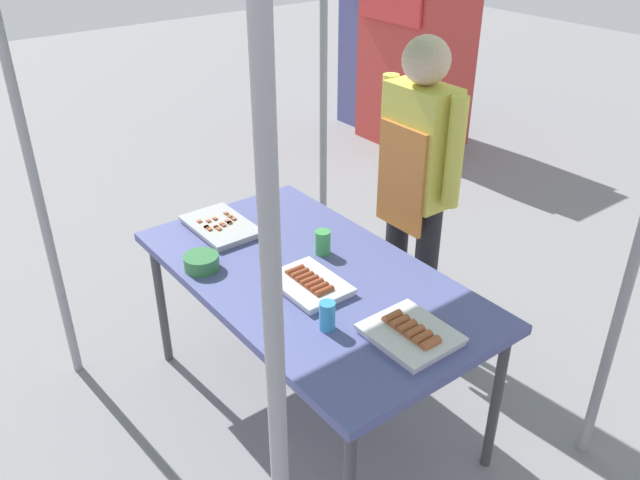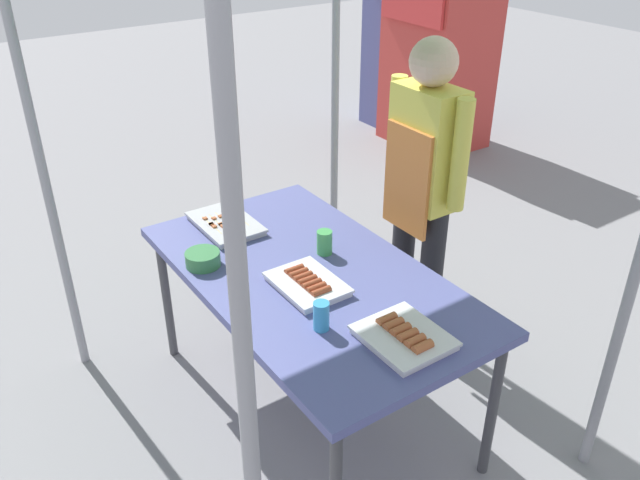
{
  "view_description": "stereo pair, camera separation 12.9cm",
  "coord_description": "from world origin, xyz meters",
  "px_view_note": "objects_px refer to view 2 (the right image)",
  "views": [
    {
      "loc": [
        1.89,
        -1.4,
        2.25
      ],
      "look_at": [
        0.0,
        0.05,
        0.9
      ],
      "focal_mm": 36.7,
      "sensor_mm": 36.0,
      "label": 1
    },
    {
      "loc": [
        1.97,
        -1.29,
        2.25
      ],
      "look_at": [
        0.0,
        0.05,
        0.9
      ],
      "focal_mm": 36.7,
      "sensor_mm": 36.0,
      "label": 2
    }
  ],
  "objects_px": {
    "tray_meat_skewers": "(225,224)",
    "vendor_woman": "(423,176)",
    "neighbor_stall_left": "(414,27)",
    "tray_pork_links": "(404,337)",
    "stall_table": "(310,284)",
    "drink_cup_near_edge": "(321,316)",
    "condiment_bowl": "(203,259)",
    "neighbor_stall_right": "(439,54)",
    "tray_grilled_sausages": "(307,284)",
    "drink_cup_by_wok": "(325,242)"
  },
  "relations": [
    {
      "from": "drink_cup_near_edge",
      "to": "neighbor_stall_right",
      "type": "xyz_separation_m",
      "value": [
        -2.65,
        3.09,
        0.02
      ]
    },
    {
      "from": "tray_meat_skewers",
      "to": "neighbor_stall_right",
      "type": "distance_m",
      "value": 3.47
    },
    {
      "from": "tray_grilled_sausages",
      "to": "tray_meat_skewers",
      "type": "height_order",
      "value": "tray_grilled_sausages"
    },
    {
      "from": "tray_pork_links",
      "to": "drink_cup_by_wok",
      "type": "distance_m",
      "value": 0.69
    },
    {
      "from": "stall_table",
      "to": "drink_cup_by_wok",
      "type": "height_order",
      "value": "drink_cup_by_wok"
    },
    {
      "from": "tray_meat_skewers",
      "to": "tray_pork_links",
      "type": "height_order",
      "value": "tray_pork_links"
    },
    {
      "from": "tray_pork_links",
      "to": "drink_cup_near_edge",
      "type": "xyz_separation_m",
      "value": [
        -0.23,
        -0.21,
        0.04
      ]
    },
    {
      "from": "tray_pork_links",
      "to": "vendor_woman",
      "type": "bearing_deg",
      "value": 134.75
    },
    {
      "from": "stall_table",
      "to": "tray_grilled_sausages",
      "type": "relative_size",
      "value": 4.9
    },
    {
      "from": "neighbor_stall_left",
      "to": "drink_cup_by_wok",
      "type": "bearing_deg",
      "value": -47.15
    },
    {
      "from": "tray_meat_skewers",
      "to": "vendor_woman",
      "type": "height_order",
      "value": "vendor_woman"
    },
    {
      "from": "tray_pork_links",
      "to": "condiment_bowl",
      "type": "relative_size",
      "value": 2.09
    },
    {
      "from": "neighbor_stall_left",
      "to": "neighbor_stall_right",
      "type": "height_order",
      "value": "neighbor_stall_left"
    },
    {
      "from": "drink_cup_near_edge",
      "to": "vendor_woman",
      "type": "bearing_deg",
      "value": 117.63
    },
    {
      "from": "tray_grilled_sausages",
      "to": "drink_cup_by_wok",
      "type": "distance_m",
      "value": 0.29
    },
    {
      "from": "tray_pork_links",
      "to": "drink_cup_near_edge",
      "type": "relative_size",
      "value": 2.73
    },
    {
      "from": "tray_grilled_sausages",
      "to": "tray_meat_skewers",
      "type": "xyz_separation_m",
      "value": [
        -0.66,
        -0.04,
        -0.0
      ]
    },
    {
      "from": "condiment_bowl",
      "to": "tray_pork_links",
      "type": "bearing_deg",
      "value": 22.71
    },
    {
      "from": "tray_pork_links",
      "to": "neighbor_stall_left",
      "type": "distance_m",
      "value": 4.45
    },
    {
      "from": "neighbor_stall_left",
      "to": "tray_pork_links",
      "type": "bearing_deg",
      "value": -41.75
    },
    {
      "from": "tray_pork_links",
      "to": "neighbor_stall_right",
      "type": "distance_m",
      "value": 4.08
    },
    {
      "from": "tray_meat_skewers",
      "to": "drink_cup_by_wok",
      "type": "xyz_separation_m",
      "value": [
        0.47,
        0.25,
        0.04
      ]
    },
    {
      "from": "tray_grilled_sausages",
      "to": "neighbor_stall_right",
      "type": "bearing_deg",
      "value": 128.78
    },
    {
      "from": "tray_pork_links",
      "to": "neighbor_stall_left",
      "type": "xyz_separation_m",
      "value": [
        -3.32,
        2.96,
        0.21
      ]
    },
    {
      "from": "tray_grilled_sausages",
      "to": "vendor_woman",
      "type": "relative_size",
      "value": 0.2
    },
    {
      "from": "drink_cup_by_wok",
      "to": "neighbor_stall_right",
      "type": "xyz_separation_m",
      "value": [
        -2.2,
        2.76,
        0.02
      ]
    },
    {
      "from": "drink_cup_near_edge",
      "to": "neighbor_stall_right",
      "type": "distance_m",
      "value": 4.07
    },
    {
      "from": "drink_cup_near_edge",
      "to": "vendor_woman",
      "type": "height_order",
      "value": "vendor_woman"
    },
    {
      "from": "vendor_woman",
      "to": "neighbor_stall_right",
      "type": "height_order",
      "value": "neighbor_stall_right"
    },
    {
      "from": "stall_table",
      "to": "tray_pork_links",
      "type": "relative_size",
      "value": 5.03
    },
    {
      "from": "neighbor_stall_left",
      "to": "stall_table",
      "type": "bearing_deg",
      "value": -47.45
    },
    {
      "from": "stall_table",
      "to": "neighbor_stall_left",
      "type": "xyz_separation_m",
      "value": [
        -2.74,
        2.99,
        0.28
      ]
    },
    {
      "from": "tray_meat_skewers",
      "to": "vendor_woman",
      "type": "bearing_deg",
      "value": 62.99
    },
    {
      "from": "tray_meat_skewers",
      "to": "neighbor_stall_left",
      "type": "height_order",
      "value": "neighbor_stall_left"
    },
    {
      "from": "condiment_bowl",
      "to": "vendor_woman",
      "type": "xyz_separation_m",
      "value": [
        0.18,
        1.1,
        0.18
      ]
    },
    {
      "from": "condiment_bowl",
      "to": "neighbor_stall_right",
      "type": "distance_m",
      "value": 3.82
    },
    {
      "from": "tray_pork_links",
      "to": "condiment_bowl",
      "type": "distance_m",
      "value": 0.97
    },
    {
      "from": "stall_table",
      "to": "tray_meat_skewers",
      "type": "relative_size",
      "value": 4.12
    },
    {
      "from": "tray_pork_links",
      "to": "vendor_woman",
      "type": "relative_size",
      "value": 0.2
    },
    {
      "from": "tray_grilled_sausages",
      "to": "tray_pork_links",
      "type": "height_order",
      "value": "tray_pork_links"
    },
    {
      "from": "tray_grilled_sausages",
      "to": "condiment_bowl",
      "type": "distance_m",
      "value": 0.49
    },
    {
      "from": "drink_cup_by_wok",
      "to": "neighbor_stall_left",
      "type": "height_order",
      "value": "neighbor_stall_left"
    },
    {
      "from": "tray_grilled_sausages",
      "to": "drink_cup_by_wok",
      "type": "xyz_separation_m",
      "value": [
        -0.19,
        0.22,
        0.04
      ]
    },
    {
      "from": "drink_cup_near_edge",
      "to": "neighbor_stall_right",
      "type": "relative_size",
      "value": 0.07
    },
    {
      "from": "tray_pork_links",
      "to": "neighbor_stall_left",
      "type": "bearing_deg",
      "value": 138.25
    },
    {
      "from": "tray_meat_skewers",
      "to": "neighbor_stall_right",
      "type": "relative_size",
      "value": 0.24
    },
    {
      "from": "stall_table",
      "to": "condiment_bowl",
      "type": "distance_m",
      "value": 0.48
    },
    {
      "from": "drink_cup_near_edge",
      "to": "tray_pork_links",
      "type": "bearing_deg",
      "value": 41.63
    },
    {
      "from": "vendor_woman",
      "to": "neighbor_stall_left",
      "type": "distance_m",
      "value": 3.43
    },
    {
      "from": "tray_pork_links",
      "to": "condiment_bowl",
      "type": "xyz_separation_m",
      "value": [
        -0.89,
        -0.37,
        0.01
      ]
    }
  ]
}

